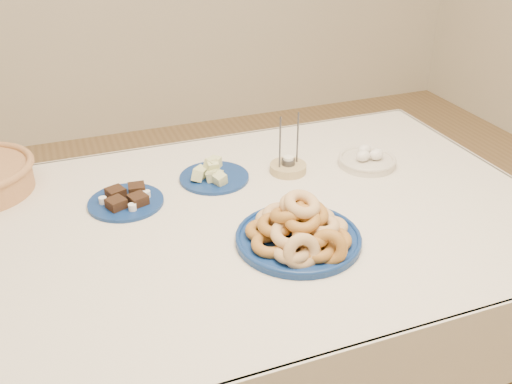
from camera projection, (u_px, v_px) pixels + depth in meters
dining_table at (250, 246)px, 1.64m from camera, size 1.71×1.11×0.75m
donut_platter at (300, 230)px, 1.45m from camera, size 0.39×0.39×0.15m
melon_plate at (213, 175)px, 1.76m from camera, size 0.28×0.28×0.08m
brownie_plate at (126, 200)px, 1.64m from camera, size 0.25×0.25×0.04m
candle_holder at (288, 167)px, 1.81m from camera, size 0.14×0.14×0.20m
egg_bowl at (367, 160)px, 1.85m from camera, size 0.20×0.20×0.06m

